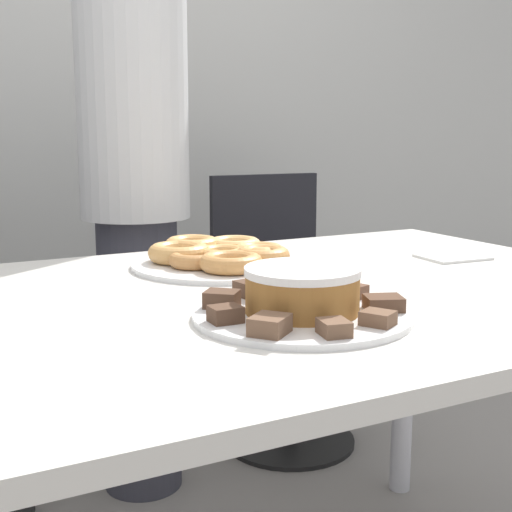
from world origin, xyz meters
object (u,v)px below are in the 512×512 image
object	(u,v)px
office_chair_right	(283,316)
napkin	(453,257)
plate_donuts	(223,264)
plate_cake	(302,315)
frosted_cake	(302,290)
person_standing	(135,198)

from	to	relation	value
office_chair_right	napkin	bearing A→B (deg)	-89.86
office_chair_right	plate_donuts	bearing A→B (deg)	-125.15
office_chair_right	plate_donuts	world-z (taller)	office_chair_right
plate_cake	plate_donuts	size ratio (longest dim) A/B	0.88
frosted_cake	napkin	world-z (taller)	frosted_cake
plate_cake	office_chair_right	bearing A→B (deg)	61.08
person_standing	napkin	xyz separation A→B (m)	(0.49, -0.74, -0.09)
office_chair_right	frosted_cake	xyz separation A→B (m)	(-0.62, -1.12, 0.38)
plate_donuts	napkin	bearing A→B (deg)	-17.34
plate_cake	plate_donuts	bearing A→B (deg)	80.70
plate_donuts	person_standing	bearing A→B (deg)	89.31
frosted_cake	person_standing	bearing A→B (deg)	85.61
office_chair_right	plate_cake	distance (m)	1.32
office_chair_right	frosted_cake	world-z (taller)	office_chair_right
plate_cake	napkin	xyz separation A→B (m)	(0.57, 0.28, -0.00)
office_chair_right	napkin	size ratio (longest dim) A/B	6.09
person_standing	office_chair_right	bearing A→B (deg)	10.73
person_standing	plate_cake	size ratio (longest dim) A/B	4.81
napkin	plate_cake	bearing A→B (deg)	-153.95
office_chair_right	plate_donuts	distance (m)	0.94
person_standing	frosted_cake	distance (m)	1.02
person_standing	plate_donuts	xyz separation A→B (m)	(-0.01, -0.58, -0.09)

